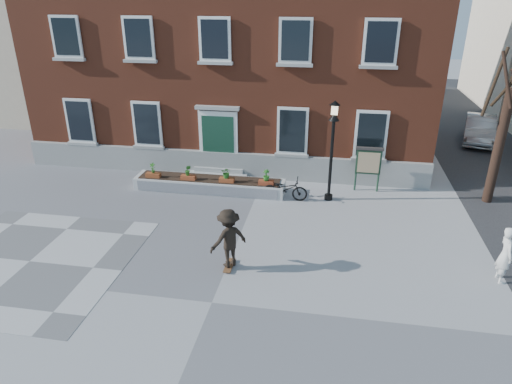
% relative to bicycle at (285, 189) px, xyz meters
% --- Properties ---
extents(ground, '(100.00, 100.00, 0.00)m').
position_rel_bicycle_xyz_m(ground, '(-1.17, -6.79, -0.46)').
color(ground, '#949496').
rests_on(ground, ground).
extents(checker_patch, '(6.00, 6.00, 0.01)m').
position_rel_bicycle_xyz_m(checker_patch, '(-7.17, -5.79, -0.46)').
color(checker_patch, '#5E5F61').
rests_on(checker_patch, ground).
extents(distant_building, '(10.00, 12.00, 13.00)m').
position_rel_bicycle_xyz_m(distant_building, '(-19.17, 13.21, 6.04)').
color(distant_building, beige).
rests_on(distant_building, ground).
extents(bicycle, '(1.77, 0.64, 0.92)m').
position_rel_bicycle_xyz_m(bicycle, '(0.00, 0.00, 0.00)').
color(bicycle, black).
rests_on(bicycle, ground).
extents(parked_car, '(2.51, 4.52, 1.41)m').
position_rel_bicycle_xyz_m(parked_car, '(9.55, 9.34, 0.24)').
color(parked_car, '#BBBDC0').
rests_on(parked_car, ground).
extents(bystander, '(0.43, 0.63, 1.69)m').
position_rel_bicycle_xyz_m(bystander, '(6.66, -4.40, 0.38)').
color(bystander, silver).
rests_on(bystander, ground).
extents(brick_building, '(18.40, 10.85, 12.60)m').
position_rel_bicycle_xyz_m(brick_building, '(-3.17, 7.19, 5.84)').
color(brick_building, brown).
rests_on(brick_building, ground).
extents(planter_assembly, '(6.20, 1.12, 1.15)m').
position_rel_bicycle_xyz_m(planter_assembly, '(-3.16, 0.39, -0.16)').
color(planter_assembly, silver).
rests_on(planter_assembly, ground).
extents(bare_tree, '(1.83, 1.83, 6.16)m').
position_rel_bicycle_xyz_m(bare_tree, '(7.84, 1.22, 2.33)').
color(bare_tree, '#301E15').
rests_on(bare_tree, ground).
extents(lamp_post, '(0.40, 0.40, 3.93)m').
position_rel_bicycle_xyz_m(lamp_post, '(1.70, 0.33, 2.08)').
color(lamp_post, black).
rests_on(lamp_post, ground).
extents(notice_board, '(1.10, 0.16, 1.87)m').
position_rel_bicycle_xyz_m(notice_board, '(3.19, 1.45, 0.80)').
color(notice_board, '#1A3424').
rests_on(notice_board, ground).
extents(skateboarder, '(1.32, 1.29, 1.90)m').
position_rel_bicycle_xyz_m(skateboarder, '(-1.09, -5.05, 0.52)').
color(skateboarder, brown).
rests_on(skateboarder, ground).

